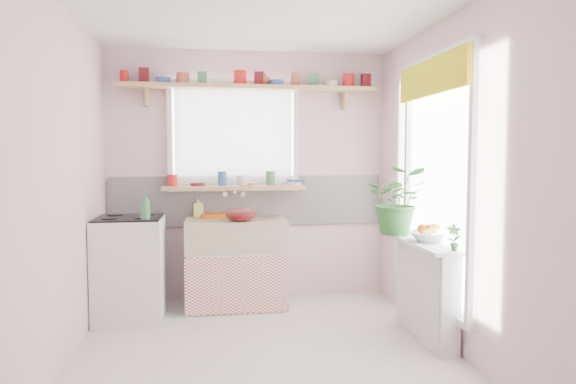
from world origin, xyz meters
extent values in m
plane|color=silver|center=(0.00, 0.00, 0.00)|extent=(3.20, 3.20, 0.00)
plane|color=white|center=(0.00, 0.00, 2.50)|extent=(3.20, 3.20, 0.00)
plane|color=silver|center=(0.00, 1.60, 1.25)|extent=(2.80, 0.00, 2.80)
plane|color=silver|center=(0.00, -1.60, 1.25)|extent=(2.80, 0.00, 2.80)
plane|color=silver|center=(-1.40, 0.00, 1.25)|extent=(0.00, 3.20, 3.20)
plane|color=silver|center=(1.40, 0.00, 1.25)|extent=(0.00, 3.20, 3.20)
cube|color=white|center=(0.00, 1.59, 1.00)|extent=(2.74, 0.03, 0.50)
cube|color=#CE858C|center=(0.00, 1.58, 0.80)|extent=(2.74, 0.02, 0.12)
cube|color=white|center=(-0.15, 1.60, 1.65)|extent=(1.20, 0.01, 1.00)
cube|color=white|center=(-0.15, 1.53, 1.65)|extent=(1.15, 0.02, 0.95)
cube|color=white|center=(1.40, 0.20, 1.25)|extent=(0.01, 1.10, 1.90)
cube|color=yellow|center=(1.31, 0.20, 2.06)|extent=(0.03, 1.20, 0.28)
cube|color=white|center=(-0.15, 1.30, 0.28)|extent=(0.85, 0.55, 0.55)
cube|color=#DE5741|center=(-0.15, 1.02, 0.28)|extent=(0.95, 0.02, 0.53)
cube|color=beige|center=(-0.15, 1.30, 0.70)|extent=(0.95, 0.55, 0.30)
cylinder|color=silver|center=(-0.15, 1.55, 1.10)|extent=(0.03, 0.22, 0.03)
cube|color=white|center=(-1.10, 1.05, 0.45)|extent=(0.58, 0.58, 0.90)
cube|color=black|center=(-1.10, 1.05, 0.91)|extent=(0.56, 0.56, 0.02)
cylinder|color=black|center=(-1.24, 0.91, 0.92)|extent=(0.14, 0.14, 0.01)
cylinder|color=black|center=(-0.96, 0.91, 0.92)|extent=(0.14, 0.14, 0.01)
cylinder|color=black|center=(-1.24, 1.19, 0.92)|extent=(0.14, 0.14, 0.01)
cylinder|color=black|center=(-0.96, 1.19, 0.92)|extent=(0.14, 0.14, 0.01)
cube|color=white|center=(1.30, 0.20, 0.38)|extent=(0.15, 0.90, 0.75)
cube|color=white|center=(1.27, 0.20, 0.76)|extent=(0.22, 0.95, 0.03)
cube|color=tan|center=(-0.15, 1.48, 1.14)|extent=(1.40, 0.22, 0.04)
cube|color=tan|center=(0.00, 1.47, 2.12)|extent=(2.52, 0.24, 0.04)
cylinder|color=red|center=(-1.18, 1.47, 2.20)|extent=(0.11, 0.11, 0.12)
cylinder|color=#590F14|center=(-1.00, 1.47, 2.20)|extent=(0.11, 0.11, 0.12)
cylinder|color=#3359A5|center=(-0.82, 1.47, 2.17)|extent=(0.11, 0.11, 0.06)
cylinder|color=#A55133|center=(-0.64, 1.47, 2.20)|extent=(0.11, 0.11, 0.12)
cylinder|color=#3F7F4C|center=(-0.45, 1.47, 2.20)|extent=(0.11, 0.11, 0.12)
cylinder|color=silver|center=(-0.27, 1.47, 2.17)|extent=(0.11, 0.11, 0.06)
cylinder|color=red|center=(-0.09, 1.47, 2.20)|extent=(0.11, 0.11, 0.12)
cylinder|color=#590F14|center=(0.09, 1.47, 2.20)|extent=(0.11, 0.11, 0.12)
cylinder|color=#3359A5|center=(0.27, 1.47, 2.17)|extent=(0.11, 0.11, 0.06)
cylinder|color=#A55133|center=(0.45, 1.47, 2.20)|extent=(0.11, 0.11, 0.12)
cylinder|color=#3F7F4C|center=(0.64, 1.47, 2.20)|extent=(0.11, 0.11, 0.12)
cylinder|color=silver|center=(0.82, 1.47, 2.17)|extent=(0.11, 0.11, 0.06)
cylinder|color=red|center=(1.00, 1.47, 2.20)|extent=(0.11, 0.11, 0.12)
cylinder|color=#590F14|center=(1.18, 1.47, 2.20)|extent=(0.11, 0.11, 0.12)
cylinder|color=red|center=(-0.77, 1.48, 1.22)|extent=(0.11, 0.11, 0.12)
cylinder|color=#590F14|center=(-0.52, 1.48, 1.22)|extent=(0.11, 0.11, 0.12)
cylinder|color=#3359A5|center=(-0.27, 1.48, 1.19)|extent=(0.11, 0.11, 0.06)
cylinder|color=#A55133|center=(-0.03, 1.48, 1.22)|extent=(0.11, 0.11, 0.12)
cylinder|color=#3F7F4C|center=(0.22, 1.48, 1.22)|extent=(0.11, 0.11, 0.12)
cylinder|color=silver|center=(0.47, 1.48, 1.19)|extent=(0.11, 0.11, 0.06)
cube|color=orange|center=(-0.30, 1.50, 0.87)|extent=(0.41, 0.33, 0.04)
ellipsoid|color=#580F10|center=(-0.11, 1.10, 0.91)|extent=(0.32, 0.32, 0.13)
imported|color=#2D6E2C|center=(1.21, 0.60, 1.07)|extent=(0.66, 0.62, 0.59)
imported|color=silver|center=(1.33, 0.22, 0.81)|extent=(0.36, 0.36, 0.08)
imported|color=#2E6327|center=(1.33, -0.20, 0.87)|extent=(0.12, 0.09, 0.19)
imported|color=#DCF06A|center=(-0.51, 1.50, 0.95)|extent=(0.10, 0.10, 0.20)
imported|color=white|center=(-0.07, 1.42, 1.21)|extent=(0.14, 0.14, 0.10)
imported|color=#2F429A|center=(0.47, 1.54, 1.19)|extent=(0.21, 0.21, 0.06)
imported|color=#A35232|center=(0.15, 1.53, 2.22)|extent=(0.20, 0.20, 0.16)
imported|color=#3F7E4D|center=(-0.93, 0.83, 1.03)|extent=(0.11, 0.11, 0.23)
sphere|color=#E15813|center=(1.33, 0.22, 0.87)|extent=(0.08, 0.08, 0.08)
sphere|color=#E15813|center=(1.39, 0.25, 0.87)|extent=(0.08, 0.08, 0.08)
sphere|color=#E15813|center=(1.28, 0.24, 0.87)|extent=(0.08, 0.08, 0.08)
cylinder|color=#FFF737|center=(1.35, 0.17, 0.88)|extent=(0.18, 0.04, 0.10)
camera|label=1|loc=(-0.38, -3.61, 1.45)|focal=32.00mm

